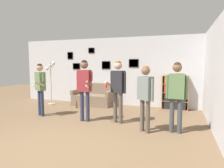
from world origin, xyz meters
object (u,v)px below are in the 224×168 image
object	(u,v)px
floor_lamp	(51,74)
person_player_foreground_center	(84,84)
drinking_cup	(178,74)
bottle_on_floor	(77,105)
bookshelf	(175,93)
person_player_foreground_left	(40,84)
person_spectator_far_right	(177,90)
couch	(93,98)
person_spectator_near_bookshelf	(145,92)
person_watcher_holding_cup	(118,85)

from	to	relation	value
floor_lamp	person_player_foreground_center	world-z (taller)	person_player_foreground_center
person_player_foreground_center	drinking_cup	size ratio (longest dim) A/B	15.37
bottle_on_floor	bookshelf	bearing A→B (deg)	15.64
person_player_foreground_left	person_spectator_far_right	bearing A→B (deg)	-3.83
floor_lamp	person_player_foreground_center	xyz separation A→B (m)	(2.43, -1.77, -0.17)
person_player_foreground_center	floor_lamp	bearing A→B (deg)	143.93
couch	person_spectator_near_bookshelf	bearing A→B (deg)	-45.24
person_player_foreground_left	drinking_cup	size ratio (longest dim) A/B	14.50
person_player_foreground_left	person_spectator_near_bookshelf	world-z (taller)	person_player_foreground_left
floor_lamp	person_player_foreground_left	size ratio (longest dim) A/B	1.05
person_player_foreground_left	person_watcher_holding_cup	size ratio (longest dim) A/B	0.95
floor_lamp	person_spectator_far_right	world-z (taller)	floor_lamp
person_watcher_holding_cup	couch	bearing A→B (deg)	129.61
floor_lamp	drinking_cup	world-z (taller)	floor_lamp
bottle_on_floor	drinking_cup	bearing A→B (deg)	15.31
floor_lamp	person_player_foreground_center	distance (m)	3.01
bookshelf	couch	bearing A→B (deg)	-176.39
person_player_foreground_left	person_spectator_far_right	size ratio (longest dim) A/B	0.98
floor_lamp	bottle_on_floor	distance (m)	1.81
person_player_foreground_left	person_watcher_holding_cup	xyz separation A→B (m)	(2.56, 0.05, 0.06)
bottle_on_floor	person_spectator_near_bookshelf	bearing A→B (deg)	-32.06
person_player_foreground_center	person_watcher_holding_cup	world-z (taller)	person_player_foreground_center
person_watcher_holding_cup	person_spectator_near_bookshelf	bearing A→B (deg)	-31.16
person_player_foreground_center	person_spectator_near_bookshelf	size ratio (longest dim) A/B	1.09
drinking_cup	couch	bearing A→B (deg)	-176.48
person_spectator_near_bookshelf	person_player_foreground_left	bearing A→B (deg)	172.30
person_player_foreground_center	person_spectator_near_bookshelf	distance (m)	1.84
floor_lamp	drinking_cup	xyz separation A→B (m)	(4.91, 0.64, 0.03)
bookshelf	person_spectator_near_bookshelf	xyz separation A→B (m)	(-0.61, -2.78, 0.37)
bookshelf	person_player_foreground_left	bearing A→B (deg)	-149.99
bookshelf	bottle_on_floor	world-z (taller)	bookshelf
couch	drinking_cup	xyz separation A→B (m)	(3.24, 0.20, 1.00)
bookshelf	person_player_foreground_center	bearing A→B (deg)	-134.93
floor_lamp	person_player_foreground_center	size ratio (longest dim) A/B	0.99
person_player_foreground_left	person_player_foreground_center	size ratio (longest dim) A/B	0.94
person_player_foreground_center	person_watcher_holding_cup	distance (m)	0.96
couch	bookshelf	xyz separation A→B (m)	(3.16, 0.20, 0.33)
person_player_foreground_left	person_player_foreground_center	xyz separation A→B (m)	(1.60, -0.10, 0.07)
couch	drinking_cup	world-z (taller)	drinking_cup
person_spectator_near_bookshelf	drinking_cup	distance (m)	2.88
bottle_on_floor	person_spectator_far_right	bearing A→B (deg)	-24.29
person_spectator_near_bookshelf	bottle_on_floor	distance (m)	3.50
bookshelf	person_watcher_holding_cup	xyz separation A→B (m)	(-1.45, -2.26, 0.46)
person_spectator_near_bookshelf	person_spectator_far_right	distance (m)	0.73
couch	floor_lamp	distance (m)	1.98
floor_lamp	person_spectator_near_bookshelf	world-z (taller)	floor_lamp
person_player_foreground_center	person_spectator_far_right	distance (m)	2.51
floor_lamp	person_watcher_holding_cup	size ratio (longest dim) A/B	1.00
person_spectator_far_right	bookshelf	bearing A→B (deg)	92.17
person_player_foreground_left	person_spectator_far_right	world-z (taller)	person_spectator_far_right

